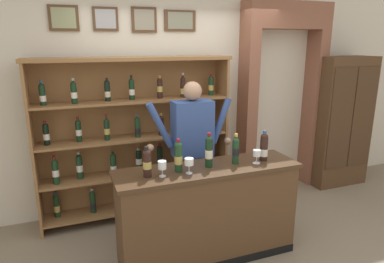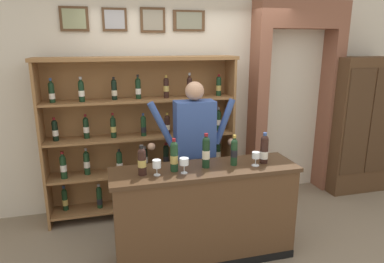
# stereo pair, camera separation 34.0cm
# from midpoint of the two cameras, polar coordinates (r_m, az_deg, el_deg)

# --- Properties ---
(ground_plane) EXTENTS (14.00, 14.00, 0.02)m
(ground_plane) POSITION_cam_midpoint_polar(r_m,az_deg,el_deg) (3.72, 7.36, -19.90)
(ground_plane) COLOR #7A6B56
(back_wall) EXTENTS (12.00, 0.19, 3.40)m
(back_wall) POSITION_cam_midpoint_polar(r_m,az_deg,el_deg) (4.45, 1.04, 9.61)
(back_wall) COLOR beige
(back_wall) RESTS_ON ground
(wine_shelf) EXTENTS (2.30, 0.38, 1.94)m
(wine_shelf) POSITION_cam_midpoint_polar(r_m,az_deg,el_deg) (4.13, -6.19, -0.32)
(wine_shelf) COLOR olive
(wine_shelf) RESTS_ON ground
(archway_doorway) EXTENTS (1.26, 0.45, 2.62)m
(archway_doorway) POSITION_cam_midpoint_polar(r_m,az_deg,el_deg) (4.97, 18.38, 6.95)
(archway_doorway) COLOR brown
(archway_doorway) RESTS_ON ground
(side_cabinet) EXTENTS (0.85, 0.45, 1.91)m
(side_cabinet) POSITION_cam_midpoint_polar(r_m,az_deg,el_deg) (5.43, 27.73, 0.90)
(side_cabinet) COLOR #4C331E
(side_cabinet) RESTS_ON ground
(tasting_counter) EXTENTS (1.78, 0.50, 0.96)m
(tasting_counter) POSITION_cam_midpoint_polar(r_m,az_deg,el_deg) (3.41, 5.07, -13.65)
(tasting_counter) COLOR #4C331E
(tasting_counter) RESTS_ON ground
(shopkeeper) EXTENTS (0.97, 0.22, 1.71)m
(shopkeeper) POSITION_cam_midpoint_polar(r_m,az_deg,el_deg) (3.66, 3.08, -1.74)
(shopkeeper) COLOR #2D3347
(shopkeeper) RESTS_ON ground
(tasting_bottle_bianco) EXTENTS (0.08, 0.08, 0.28)m
(tasting_bottle_bianco) POSITION_cam_midpoint_polar(r_m,az_deg,el_deg) (3.00, -5.22, -4.97)
(tasting_bottle_bianco) COLOR black
(tasting_bottle_bianco) RESTS_ON tasting_counter
(tasting_bottle_grappa) EXTENTS (0.07, 0.07, 0.31)m
(tasting_bottle_grappa) POSITION_cam_midpoint_polar(r_m,az_deg,el_deg) (3.07, 0.14, -4.17)
(tasting_bottle_grappa) COLOR #19381E
(tasting_bottle_grappa) RESTS_ON tasting_counter
(tasting_bottle_riserva) EXTENTS (0.07, 0.07, 0.33)m
(tasting_bottle_riserva) POSITION_cam_midpoint_polar(r_m,az_deg,el_deg) (3.17, 5.45, -3.39)
(tasting_bottle_riserva) COLOR black
(tasting_bottle_riserva) RESTS_ON tasting_counter
(tasting_bottle_rosso) EXTENTS (0.07, 0.07, 0.30)m
(tasting_bottle_rosso) POSITION_cam_midpoint_polar(r_m,az_deg,el_deg) (3.28, 10.05, -3.29)
(tasting_bottle_rosso) COLOR #19381E
(tasting_bottle_rosso) RESTS_ON tasting_counter
(tasting_bottle_brunello) EXTENTS (0.08, 0.08, 0.31)m
(tasting_bottle_brunello) POSITION_cam_midpoint_polar(r_m,az_deg,el_deg) (3.40, 14.88, -2.92)
(tasting_bottle_brunello) COLOR black
(tasting_bottle_brunello) RESTS_ON tasting_counter
(wine_glass_right) EXTENTS (0.08, 0.08, 0.14)m
(wine_glass_right) POSITION_cam_midpoint_polar(r_m,az_deg,el_deg) (3.32, 13.59, -4.10)
(wine_glass_right) COLOR silver
(wine_glass_right) RESTS_ON tasting_counter
(wine_glass_spare) EXTENTS (0.08, 0.08, 0.14)m
(wine_glass_spare) POSITION_cam_midpoint_polar(r_m,az_deg,el_deg) (3.00, -2.73, -5.65)
(wine_glass_spare) COLOR silver
(wine_glass_spare) RESTS_ON tasting_counter
(wine_glass_center) EXTENTS (0.08, 0.08, 0.14)m
(wine_glass_center) POSITION_cam_midpoint_polar(r_m,az_deg,el_deg) (3.04, 1.87, -5.25)
(wine_glass_center) COLOR silver
(wine_glass_center) RESTS_ON tasting_counter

